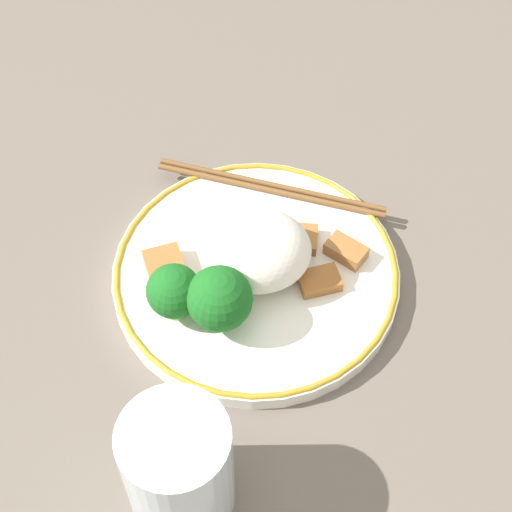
# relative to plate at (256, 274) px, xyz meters

# --- Properties ---
(ground_plane) EXTENTS (3.00, 3.00, 0.00)m
(ground_plane) POSITION_rel_plate_xyz_m (0.00, 0.00, -0.01)
(ground_plane) COLOR #665B51
(plate) EXTENTS (0.23, 0.23, 0.02)m
(plate) POSITION_rel_plate_xyz_m (0.00, 0.00, 0.00)
(plate) COLOR white
(plate) RESTS_ON ground_plane
(rice_mound) EXTENTS (0.09, 0.07, 0.06)m
(rice_mound) POSITION_rel_plate_xyz_m (-0.00, -0.00, 0.03)
(rice_mound) COLOR white
(rice_mound) RESTS_ON plate
(broccoli_back_left) EXTENTS (0.04, 0.04, 0.05)m
(broccoli_back_left) POSITION_rel_plate_xyz_m (0.06, 0.04, 0.03)
(broccoli_back_left) COLOR #7FB756
(broccoli_back_left) RESTS_ON plate
(broccoli_back_center) EXTENTS (0.05, 0.05, 0.06)m
(broccoli_back_center) POSITION_rel_plate_xyz_m (0.03, 0.05, 0.04)
(broccoli_back_center) COLOR #7FB756
(broccoli_back_center) RESTS_ON plate
(meat_near_front) EXTENTS (0.04, 0.03, 0.01)m
(meat_near_front) POSITION_rel_plate_xyz_m (-0.05, 0.01, 0.01)
(meat_near_front) COLOR #995B28
(meat_near_front) RESTS_ON plate
(meat_near_left) EXTENTS (0.04, 0.04, 0.01)m
(meat_near_left) POSITION_rel_plate_xyz_m (0.07, -0.00, 0.01)
(meat_near_left) COLOR #9E6633
(meat_near_left) RESTS_ON plate
(meat_near_right) EXTENTS (0.04, 0.03, 0.01)m
(meat_near_right) POSITION_rel_plate_xyz_m (-0.03, -0.03, 0.01)
(meat_near_right) COLOR #9E6633
(meat_near_right) RESTS_ON plate
(meat_near_back) EXTENTS (0.03, 0.03, 0.01)m
(meat_near_back) POSITION_rel_plate_xyz_m (0.02, -0.03, 0.01)
(meat_near_back) COLOR brown
(meat_near_back) RESTS_ON plate
(meat_on_rice_edge) EXTENTS (0.04, 0.03, 0.01)m
(meat_on_rice_edge) POSITION_rel_plate_xyz_m (-0.07, -0.02, 0.01)
(meat_on_rice_edge) COLOR #9E6633
(meat_on_rice_edge) RESTS_ON plate
(chopsticks) EXTENTS (0.20, 0.06, 0.01)m
(chopsticks) POSITION_rel_plate_xyz_m (-0.01, -0.09, 0.01)
(chopsticks) COLOR brown
(chopsticks) RESTS_ON plate
(drinking_glass) EXTENTS (0.07, 0.07, 0.10)m
(drinking_glass) POSITION_rel_plate_xyz_m (0.05, 0.18, 0.04)
(drinking_glass) COLOR silver
(drinking_glass) RESTS_ON ground_plane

